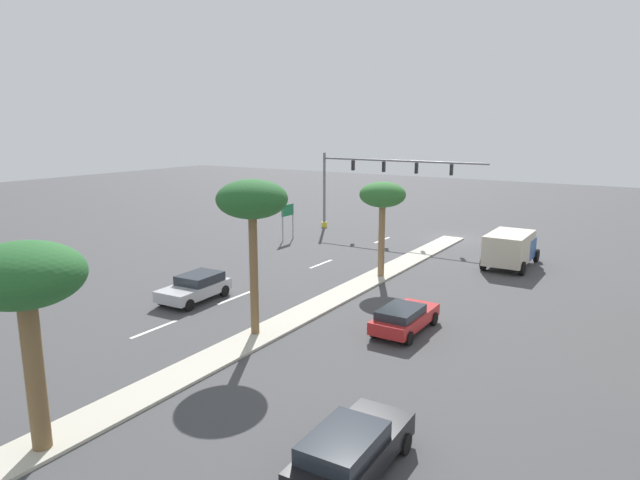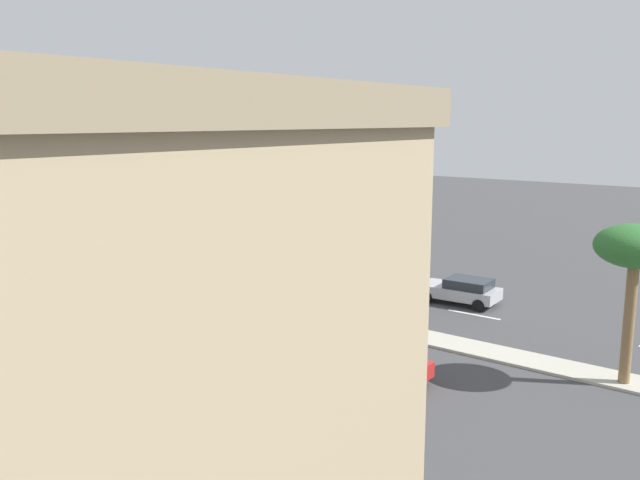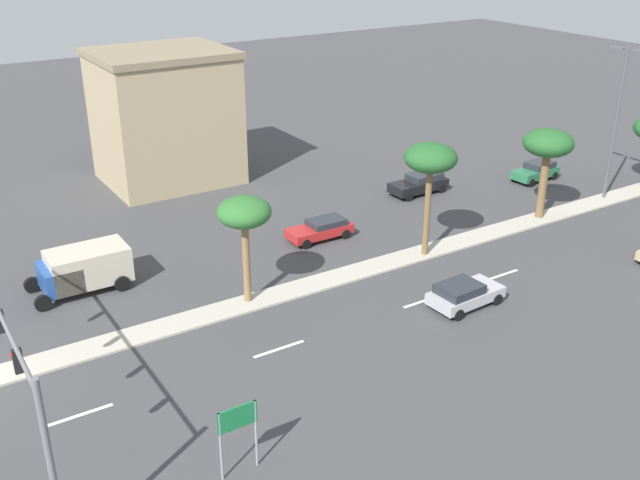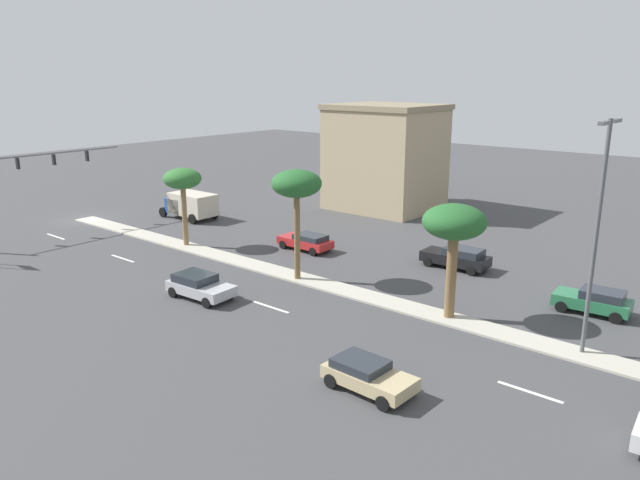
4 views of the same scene
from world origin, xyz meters
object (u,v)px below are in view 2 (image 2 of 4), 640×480
Objects in this scene: palm_tree_left at (85,197)px; sedan_red_front at (370,360)px; palm_tree_trailing at (635,250)px; sedan_white_leading at (150,239)px; palm_tree_inboard at (364,197)px; palm_tree_center at (202,201)px; sedan_silver_inboard at (462,290)px; sedan_tan_left at (292,252)px; sedan_black_far at (124,326)px; street_lamp_mid at (123,174)px; sedan_green_mid at (56,282)px.

sedan_red_front is (-5.34, -26.42, -3.97)m from palm_tree_left.
palm_tree_trailing is at bearing -57.30° from sedan_red_front.
sedan_white_leading is (6.15, 1.16, -3.91)m from palm_tree_left.
palm_tree_trailing is at bearing -90.41° from palm_tree_left.
palm_tree_inboard is 10.69m from palm_tree_center.
palm_tree_center reaches higher than palm_tree_trailing.
sedan_red_front is 11.83m from sedan_silver_inboard.
palm_tree_center is 1.45× the size of sedan_red_front.
sedan_tan_left is at bearing 53.22° from palm_tree_inboard.
palm_tree_trailing is at bearing -92.42° from palm_tree_inboard.
palm_tree_center reaches higher than sedan_black_far.
palm_tree_center is 1.12× the size of palm_tree_left.
street_lamp_mid reaches higher than sedan_red_front.
palm_tree_inboard is 0.65× the size of street_lamp_mid.
sedan_white_leading is 22.25m from sedan_black_far.
palm_tree_center is 1.52× the size of sedan_green_mid.
sedan_black_far is at bearing -164.43° from sedan_tan_left.
sedan_green_mid is at bearing -135.72° from palm_tree_left.
sedan_green_mid is (-5.77, 5.88, -4.48)m from palm_tree_center.
sedan_tan_left is at bearing 15.57° from sedan_black_far.
sedan_black_far is at bearing 142.40° from palm_tree_inboard.
sedan_white_leading is 29.87m from sedan_red_front.
sedan_red_front is at bearing -132.28° from sedan_tan_left.
sedan_white_leading reaches higher than sedan_red_front.
palm_tree_trailing is at bearing -124.44° from sedan_silver_inboard.
palm_tree_inboard reaches higher than sedan_green_mid.
street_lamp_mid is (-0.11, 6.98, 1.20)m from palm_tree_center.
palm_tree_inboard is 17.64m from street_lamp_mid.
palm_tree_trailing is 1.28× the size of sedan_white_leading.
sedan_tan_left is 0.96× the size of sedan_green_mid.
sedan_white_leading is at bearing 63.71° from palm_tree_center.
sedan_green_mid is (-0.63, 20.60, 0.06)m from sedan_red_front.
sedan_green_mid is at bearing 110.67° from palm_tree_inboard.
sedan_green_mid is (-6.23, 16.52, -5.42)m from palm_tree_inboard.
palm_tree_trailing is 12.49m from sedan_silver_inboard.
sedan_white_leading is 1.08× the size of sedan_red_front.
street_lamp_mid is 21.84m from sedan_silver_inboard.
palm_tree_inboard is 15.60m from sedan_tan_left.
palm_tree_left is (0.20, 11.69, -0.58)m from palm_tree_center.
sedan_white_leading is at bearing 79.80° from palm_tree_trailing.
sedan_tan_left is 0.93× the size of sedan_silver_inboard.
sedan_silver_inboard is (6.57, -13.02, -4.49)m from palm_tree_center.
palm_tree_left is 1.41× the size of sedan_tan_left.
sedan_black_far reaches higher than sedan_tan_left.
palm_tree_trailing is 1.51× the size of sedan_tan_left.
palm_tree_left reaches higher than sedan_black_far.
palm_tree_trailing is 29.67m from street_lamp_mid.
sedan_red_front is 1.05× the size of sedan_green_mid.
sedan_green_mid is at bearing 162.16° from sedan_tan_left.
palm_tree_trailing is at bearing -89.88° from street_lamp_mid.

